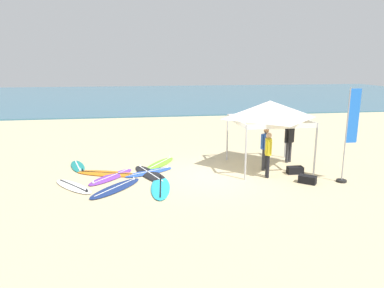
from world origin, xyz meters
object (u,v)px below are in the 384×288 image
Objects in this scene: surfboard_black at (150,174)px; surfboard_teal at (78,166)px; canopy_tent at (270,110)px; gear_bag_near_tent at (295,170)px; banner_flag at (349,139)px; surfboard_cyan at (160,187)px; person_blue at (266,146)px; person_yellow at (268,152)px; surfboard_lime at (160,163)px; surfboard_orange at (106,173)px; surfboard_navy at (116,188)px; surfboard_blue at (149,172)px; surfboard_white at (73,186)px; person_black at (289,140)px; gear_bag_by_pole at (307,179)px; surfboard_purple at (111,177)px.

surfboard_black is 1.36× the size of surfboard_teal.
canopy_tent is 4.70× the size of gear_bag_near_tent.
canopy_tent is 3.13m from banner_flag.
surfboard_teal is at bearing 136.60° from surfboard_cyan.
person_blue is 3.04m from banner_flag.
person_yellow is at bearing -168.76° from gear_bag_near_tent.
person_yellow is at bearing -31.07° from surfboard_lime.
surfboard_orange is 1.70m from surfboard_teal.
surfboard_teal is 1.13× the size of person_yellow.
surfboard_blue is at bearing 53.74° from surfboard_navy.
person_yellow is (4.34, -0.93, 0.95)m from surfboard_black.
surfboard_cyan is 1.56m from surfboard_black.
surfboard_cyan is 0.93× the size of surfboard_black.
surfboard_lime is 7.40m from banner_flag.
surfboard_lime is at bearing -1.72° from surfboard_teal.
surfboard_orange is 1.68m from surfboard_white.
surfboard_navy is at bearing -166.91° from person_blue.
surfboard_blue is (-0.31, 1.79, 0.00)m from surfboard_cyan.
banner_flag is at bearing -44.94° from canopy_tent.
surfboard_cyan is at bearing -43.40° from surfboard_teal.
surfboard_navy is at bearing -175.37° from person_yellow.
surfboard_blue is at bearing 164.79° from person_yellow.
person_black reaches higher than gear_bag_by_pole.
person_black is at bearing 5.97° from surfboard_blue.
surfboard_purple is 7.57m from person_black.
surfboard_teal is 10.53m from banner_flag.
surfboard_teal is 1.13× the size of person_black.
surfboard_cyan is at bearing -38.76° from surfboard_purple.
surfboard_black is 5.61m from gear_bag_near_tent.
surfboard_lime is at bearing 153.11° from banner_flag.
person_blue is (7.50, -1.53, 0.95)m from surfboard_teal.
surfboard_navy and surfboard_blue have the same top height.
gear_bag_by_pole is (-1.41, 0.05, -1.43)m from banner_flag.
canopy_tent is 5.04m from surfboard_lime.
surfboard_black is 7.33m from banner_flag.
canopy_tent reaches higher than surfboard_teal.
banner_flag is at bearing -2.90° from surfboard_cyan.
surfboard_purple is at bearing 141.24° from surfboard_cyan.
banner_flag is (8.60, -2.22, 1.54)m from surfboard_orange.
canopy_tent is 1.11× the size of surfboard_orange.
banner_flag reaches higher than surfboard_cyan.
surfboard_white is (-2.69, -0.99, 0.00)m from surfboard_black.
banner_flag is at bearing -38.08° from person_blue.
surfboard_white is 1.16× the size of person_black.
person_blue and person_yellow have the same top height.
person_yellow is (5.57, 0.45, 0.95)m from surfboard_navy.
person_yellow is (-0.44, -1.20, -1.40)m from canopy_tent.
surfboard_blue is (1.45, 0.38, 0.00)m from surfboard_purple.
surfboard_navy is 6.03m from person_blue.
surfboard_orange is 6.22m from person_yellow.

